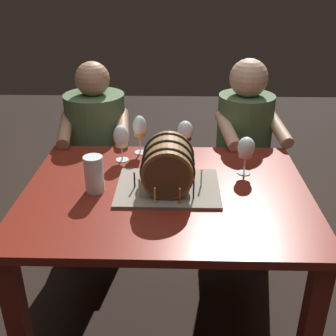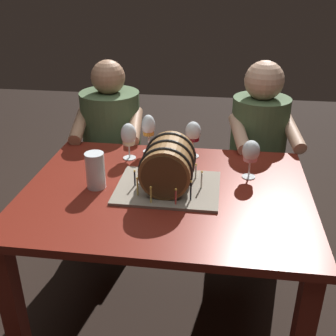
# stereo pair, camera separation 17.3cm
# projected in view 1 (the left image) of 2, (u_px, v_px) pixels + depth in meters

# --- Properties ---
(ground_plane) EXTENTS (8.00, 8.00, 0.00)m
(ground_plane) POSITION_uv_depth(u_px,v_px,m) (167.00, 318.00, 2.10)
(ground_plane) COLOR black
(dining_table) EXTENTS (1.23, 0.94, 0.75)m
(dining_table) POSITION_uv_depth(u_px,v_px,m) (166.00, 212.00, 1.82)
(dining_table) COLOR maroon
(dining_table) RESTS_ON ground
(barrel_cake) EXTENTS (0.44, 0.34, 0.23)m
(barrel_cake) POSITION_uv_depth(u_px,v_px,m) (168.00, 167.00, 1.74)
(barrel_cake) COLOR gray
(barrel_cake) RESTS_ON dining_table
(wine_glass_red) EXTENTS (0.08, 0.08, 0.19)m
(wine_glass_red) POSITION_uv_depth(u_px,v_px,m) (185.00, 132.00, 2.04)
(wine_glass_red) COLOR white
(wine_glass_red) RESTS_ON dining_table
(wine_glass_amber) EXTENTS (0.07, 0.07, 0.20)m
(wine_glass_amber) POSITION_uv_depth(u_px,v_px,m) (140.00, 128.00, 2.07)
(wine_glass_amber) COLOR white
(wine_glass_amber) RESTS_ON dining_table
(wine_glass_white) EXTENTS (0.08, 0.08, 0.18)m
(wine_glass_white) POSITION_uv_depth(u_px,v_px,m) (121.00, 138.00, 1.99)
(wine_glass_white) COLOR white
(wine_glass_white) RESTS_ON dining_table
(wine_glass_rose) EXTENTS (0.08, 0.08, 0.18)m
(wine_glass_rose) POSITION_uv_depth(u_px,v_px,m) (246.00, 149.00, 1.86)
(wine_glass_rose) COLOR white
(wine_glass_rose) RESTS_ON dining_table
(beer_pint) EXTENTS (0.08, 0.08, 0.16)m
(beer_pint) POSITION_uv_depth(u_px,v_px,m) (94.00, 175.00, 1.73)
(beer_pint) COLOR white
(beer_pint) RESTS_ON dining_table
(person_seated_left) EXTENTS (0.42, 0.50, 1.14)m
(person_seated_left) POSITION_uv_depth(u_px,v_px,m) (99.00, 163.00, 2.51)
(person_seated_left) COLOR #2A3A24
(person_seated_left) RESTS_ON ground
(person_seated_right) EXTENTS (0.41, 0.50, 1.16)m
(person_seated_right) POSITION_uv_depth(u_px,v_px,m) (241.00, 165.00, 2.49)
(person_seated_right) COLOR #2A3A24
(person_seated_right) RESTS_ON ground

